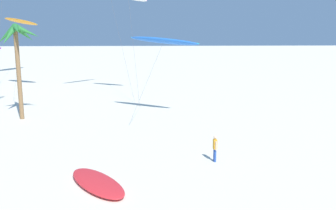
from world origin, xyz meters
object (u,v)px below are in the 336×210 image
at_px(palm_tree_4, 17,42).
at_px(flying_kite_0, 21,21).
at_px(flying_kite_4, 164,41).
at_px(grounded_kite_1, 97,183).
at_px(person_foreground_walker, 215,147).

relative_size(palm_tree_4, flying_kite_0, 0.83).
bearing_deg(flying_kite_4, palm_tree_4, -179.08).
xyz_separation_m(palm_tree_4, flying_kite_0, (-4.86, 16.46, 1.81)).
height_order(grounded_kite_1, person_foreground_walker, person_foreground_walker).
bearing_deg(flying_kite_0, grounded_kite_1, -66.73).
xyz_separation_m(flying_kite_0, grounded_kite_1, (13.53, -31.47, -8.39)).
distance_m(flying_kite_0, grounded_kite_1, 35.27).
bearing_deg(palm_tree_4, flying_kite_0, 106.46).
bearing_deg(grounded_kite_1, palm_tree_4, 120.01).
height_order(flying_kite_4, person_foreground_walker, flying_kite_4).
distance_m(flying_kite_0, flying_kite_4, 23.90).
xyz_separation_m(palm_tree_4, person_foreground_walker, (15.36, -11.61, -5.85)).
xyz_separation_m(flying_kite_0, person_foreground_walker, (20.23, -28.07, -7.66)).
bearing_deg(person_foreground_walker, palm_tree_4, 142.92).
distance_m(palm_tree_4, grounded_kite_1, 18.54).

